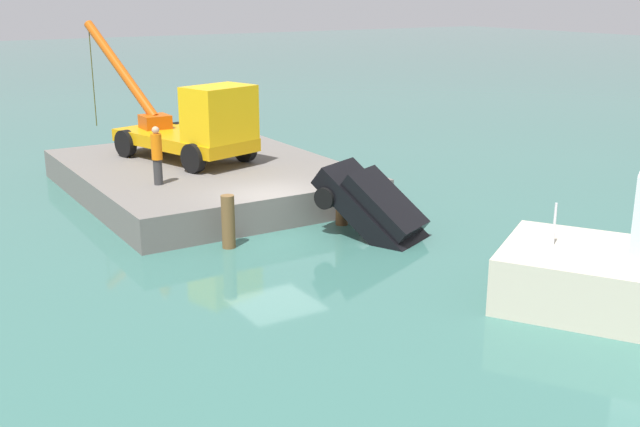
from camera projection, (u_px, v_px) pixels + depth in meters
name	position (u px, v px, depth m)	size (l,w,h in m)	color
ground	(274.00, 228.00, 23.33)	(200.00, 200.00, 0.00)	#386B60
dock	(205.00, 178.00, 27.40)	(11.01, 8.58, 1.03)	slate
crane_truck	(195.00, 124.00, 27.23)	(9.33, 3.95, 4.78)	orange
dock_worker	(157.00, 155.00, 24.08)	(0.34, 0.34, 1.86)	#333333
salvaged_car	(382.00, 217.00, 22.33)	(4.18, 3.25, 3.16)	black
piling_near	(228.00, 222.00, 21.36)	(0.38, 0.38, 1.52)	brown
piling_mid	(342.00, 199.00, 23.48)	(0.39, 0.39, 1.61)	brown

